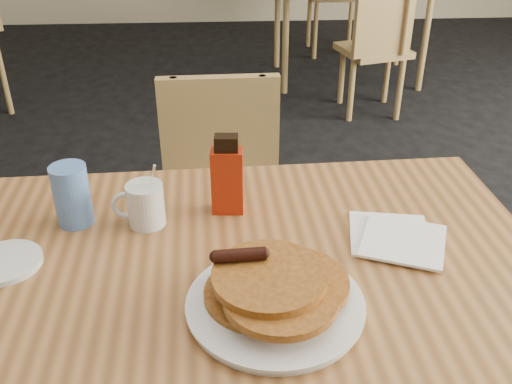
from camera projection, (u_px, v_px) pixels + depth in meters
main_table at (235, 284)px, 1.13m from camera, size 1.33×0.93×0.75m
chair_main_far at (222, 188)px, 1.86m from camera, size 0.40×0.40×0.86m
chair_neighbor_near at (378, 39)px, 3.45m from camera, size 0.47×0.47×0.84m
pancake_plate at (275, 296)px, 0.99m from camera, size 0.32×0.32×0.10m
coffee_mug at (145, 204)px, 1.22m from camera, size 0.11×0.08×0.15m
syrup_bottle at (227, 177)px, 1.25m from camera, size 0.07×0.05×0.18m
napkin_stack at (396, 238)px, 1.19m from camera, size 0.22×0.23×0.01m
blue_tumbler at (72, 195)px, 1.21m from camera, size 0.08×0.08×0.14m
side_saucer at (5, 263)px, 1.11m from camera, size 0.18×0.18×0.01m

